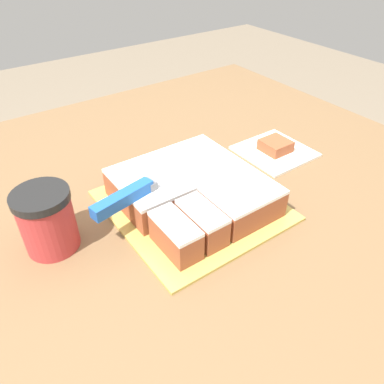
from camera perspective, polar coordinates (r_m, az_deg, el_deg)
name	(u,v)px	position (r m, az deg, el deg)	size (l,w,h in m)	color
countertop	(158,340)	(1.09, -5.25, -21.59)	(1.40, 1.10, 0.93)	brown
cake_board	(192,205)	(0.73, 0.00, -2.01)	(0.30, 0.31, 0.01)	gold
cake	(192,191)	(0.71, 0.05, 0.21)	(0.24, 0.26, 0.06)	#994C2D
knife	(137,192)	(0.65, -8.44, 0.05)	(0.29, 0.08, 0.02)	silver
coffee_cup	(47,220)	(0.66, -21.24, -3.98)	(0.09, 0.09, 0.11)	#B23333
paper_napkin	(276,152)	(0.91, 12.62, 5.96)	(0.15, 0.15, 0.01)	white
brownie	(277,146)	(0.91, 12.76, 6.82)	(0.06, 0.06, 0.03)	#994C2D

